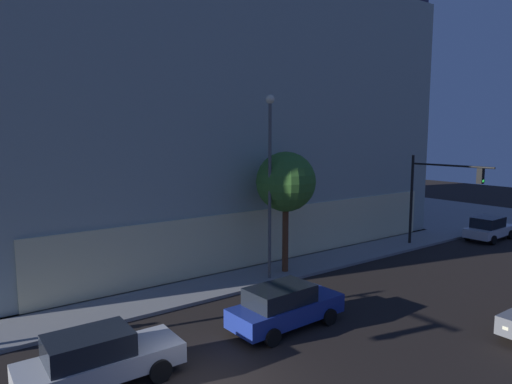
{
  "coord_description": "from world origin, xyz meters",
  "views": [
    {
      "loc": [
        -6.14,
        -10.76,
        7.35
      ],
      "look_at": [
        6.13,
        5.98,
        4.7
      ],
      "focal_mm": 31.65,
      "sensor_mm": 36.0,
      "label": 1
    }
  ],
  "objects": [
    {
      "name": "sidewalk_tree",
      "position": [
        8.83,
        7.05,
        4.89
      ],
      "size": [
        3.12,
        3.12,
        6.33
      ],
      "color": "brown",
      "rests_on": "sidewalk_corner"
    },
    {
      "name": "car_blue",
      "position": [
        4.48,
        1.86,
        0.86
      ],
      "size": [
        4.74,
        2.09,
        1.69
      ],
      "color": "navy",
      "rests_on": "ground"
    },
    {
      "name": "street_lamp_sidewalk",
      "position": [
        7.46,
        6.64,
        5.76
      ],
      "size": [
        0.44,
        0.44,
        9.11
      ],
      "color": "#565656",
      "rests_on": "sidewalk_corner"
    },
    {
      "name": "car_white",
      "position": [
        25.4,
        4.59,
        0.83
      ],
      "size": [
        4.38,
        2.1,
        1.64
      ],
      "color": "silver",
      "rests_on": "ground"
    },
    {
      "name": "traffic_light_far_corner",
      "position": [
        19.63,
        5.2,
        4.09
      ],
      "size": [
        0.32,
        5.36,
        5.86
      ],
      "color": "black",
      "rests_on": "sidewalk_corner"
    },
    {
      "name": "car_silver",
      "position": [
        -2.51,
        2.02,
        0.85
      ],
      "size": [
        4.7,
        2.0,
        1.66
      ],
      "color": "#B7BABF",
      "rests_on": "ground"
    },
    {
      "name": "modern_building",
      "position": [
        9.59,
        21.53,
        9.78
      ],
      "size": [
        29.64,
        25.62,
        19.72
      ],
      "color": "#4C4C51",
      "rests_on": "ground"
    },
    {
      "name": "sidewalk_corner",
      "position": [
        0.0,
        35.9,
        0.07
      ],
      "size": [
        80.0,
        60.0,
        0.15
      ],
      "primitive_type": "cube",
      "color": "gray",
      "rests_on": "ground"
    }
  ]
}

